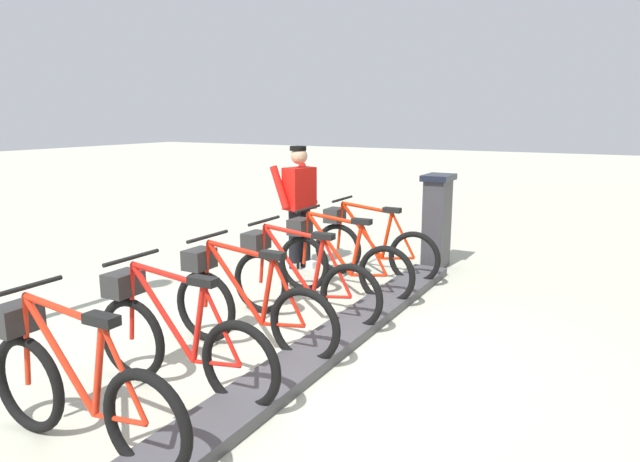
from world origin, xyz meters
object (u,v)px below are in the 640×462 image
worker_near_rack (299,203)px  bike_docked_1 (338,261)px  bike_docked_2 (298,280)px  bike_docked_4 (175,338)px  bike_docked_5 (74,386)px  payment_kiosk (437,220)px  bike_docked_3 (245,304)px  bike_docked_0 (369,246)px

worker_near_rack → bike_docked_1: bearing=139.9°
bike_docked_2 → bike_docked_4: bearing=90.0°
bike_docked_5 → payment_kiosk: bearing=-96.1°
bike_docked_3 → bike_docked_5: (0.00, 1.77, 0.00)m
bike_docked_2 → bike_docked_3: 0.89m
bike_docked_3 → worker_near_rack: (1.04, -2.65, 0.48)m
bike_docked_5 → worker_near_rack: worker_near_rack is taller
payment_kiosk → bike_docked_0: (0.57, 0.95, -0.24)m
bike_docked_0 → worker_near_rack: bearing=0.6°
bike_docked_4 → worker_near_rack: bearing=-73.6°
bike_docked_2 → worker_near_rack: (1.04, -1.76, 0.48)m
worker_near_rack → bike_docked_3: bearing=111.4°
bike_docked_4 → bike_docked_1: bearing=-90.0°
bike_docked_5 → bike_docked_1: bearing=-90.0°
bike_docked_0 → bike_docked_5: (0.00, 4.43, 0.00)m
bike_docked_1 → bike_docked_4: (0.00, 2.66, 0.00)m
bike_docked_4 → worker_near_rack: (1.04, -3.54, 0.48)m
payment_kiosk → bike_docked_3: bearing=81.0°
bike_docked_2 → bike_docked_4: 1.77m
bike_docked_1 → bike_docked_2: size_ratio=1.00×
payment_kiosk → bike_docked_3: (0.57, 3.61, -0.24)m
payment_kiosk → bike_docked_2: (0.57, 2.72, -0.24)m
bike_docked_1 → worker_near_rack: bearing=-40.1°
payment_kiosk → bike_docked_2: size_ratio=0.74×
bike_docked_5 → worker_near_rack: 4.57m
bike_docked_3 → bike_docked_4: same height
bike_docked_5 → bike_docked_0: bearing=-90.0°
bike_docked_0 → bike_docked_3: (0.00, 2.66, 0.00)m
bike_docked_4 → bike_docked_5: size_ratio=1.00×
bike_docked_3 → bike_docked_0: bearing=-90.0°
bike_docked_0 → bike_docked_1: 0.89m
worker_near_rack → payment_kiosk: bearing=-149.3°
bike_docked_5 → bike_docked_2: bearing=-90.0°
bike_docked_2 → bike_docked_3: same height
bike_docked_4 → payment_kiosk: bearing=-97.3°
bike_docked_1 → bike_docked_2: 0.89m
bike_docked_4 → bike_docked_5: same height
bike_docked_3 → worker_near_rack: size_ratio=1.04×
payment_kiosk → bike_docked_5: 5.42m
bike_docked_1 → bike_docked_4: 2.66m
bike_docked_2 → bike_docked_5: size_ratio=1.00×
bike_docked_4 → worker_near_rack: worker_near_rack is taller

